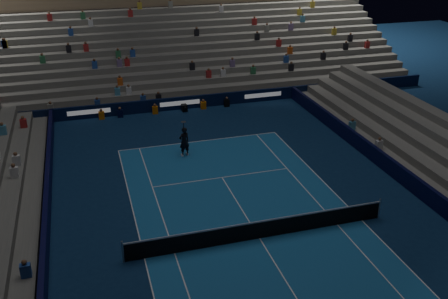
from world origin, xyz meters
TOP-DOWN VIEW (x-y plane):
  - ground at (0.00, 0.00)m, footprint 90.00×90.00m
  - court_surface at (0.00, 0.00)m, footprint 10.97×23.77m
  - sponsor_barrier_far at (0.00, 18.50)m, footprint 44.00×0.25m
  - sponsor_barrier_east at (9.70, 0.00)m, footprint 0.25×37.00m
  - sponsor_barrier_west at (-9.70, 0.00)m, footprint 0.25×37.00m
  - grandstand_main at (0.00, 27.90)m, footprint 44.00×15.20m
  - tennis_net at (0.00, 0.00)m, footprint 12.90×0.10m
  - tennis_player at (-1.45, 10.00)m, footprint 0.81×0.65m
  - broadcast_camera at (0.25, 17.90)m, footprint 0.45×0.87m

SIDE VIEW (x-z plane):
  - ground at x=0.00m, z-range 0.00..0.00m
  - court_surface at x=0.00m, z-range 0.00..0.01m
  - broadcast_camera at x=0.25m, z-range 0.01..0.56m
  - sponsor_barrier_far at x=0.00m, z-range 0.00..1.00m
  - sponsor_barrier_east at x=9.70m, z-range 0.00..1.00m
  - sponsor_barrier_west at x=-9.70m, z-range 0.00..1.00m
  - tennis_net at x=0.00m, z-range -0.05..1.05m
  - tennis_player at x=-1.45m, z-range 0.00..1.93m
  - grandstand_main at x=0.00m, z-range -2.22..8.98m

